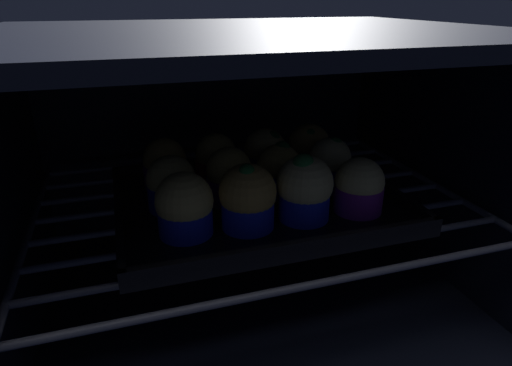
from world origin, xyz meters
The scene contains 15 objects.
oven_cavity centered at (0.00, 26.25, 17.00)cm, with size 59.00×47.00×37.00cm.
oven_rack centered at (0.00, 22.00, 13.60)cm, with size 54.80×42.00×0.80cm.
baking_tray centered at (0.00, 20.24, 14.69)cm, with size 34.56×27.66×2.20cm.
muffin_row0_col0 centered at (-10.00, 13.63, 18.36)cm, with size 6.19×6.19×6.96cm.
muffin_row0_col1 centered at (-3.23, 13.06, 18.65)cm, with size 6.30×6.30×7.69cm.
muffin_row0_col2 centered at (3.47, 13.11, 18.85)cm, with size 6.40×6.40×8.01cm.
muffin_row0_col3 centered at (10.38, 13.00, 18.13)cm, with size 5.81×5.81×6.57cm.
muffin_row1_col0 centered at (-10.51, 20.33, 18.18)cm, with size 5.89×5.89×6.59cm.
muffin_row1_col1 centered at (-3.42, 20.23, 18.37)cm, with size 5.81×5.81×6.93cm.
muffin_row1_col2 centered at (3.18, 20.52, 18.23)cm, with size 5.86×5.86×6.96cm.
muffin_row1_col3 centered at (10.15, 20.23, 18.45)cm, with size 5.81×5.81×7.03cm.
muffin_row2_col0 centered at (-10.43, 27.34, 18.21)cm, with size 5.81×5.81×6.62cm.
muffin_row2_col1 centered at (-3.54, 27.10, 18.31)cm, with size 5.81×5.81×6.69cm.
muffin_row2_col2 centered at (3.68, 27.47, 18.24)cm, with size 5.98×5.98×6.65cm.
muffin_row2_col3 centered at (10.27, 27.19, 18.34)cm, with size 6.08×6.08×6.84cm.
Camera 1 is at (-15.35, -28.14, 38.73)cm, focal length 30.72 mm.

